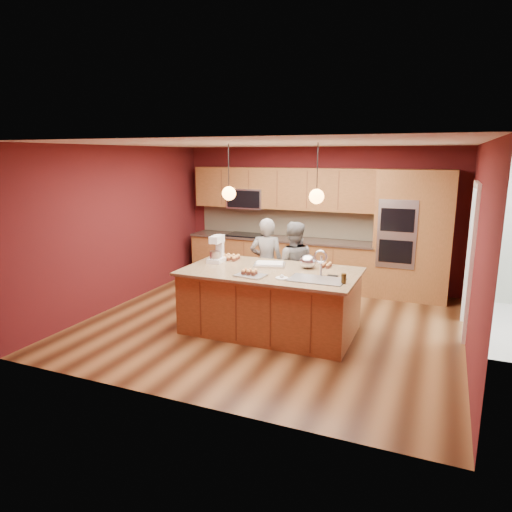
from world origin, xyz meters
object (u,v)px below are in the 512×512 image
at_px(island, 271,300).
at_px(person_right, 293,267).
at_px(stand_mixer, 217,251).
at_px(mixing_bowl, 308,262).
at_px(person_left, 267,264).

bearing_deg(island, person_right, 89.30).
xyz_separation_m(stand_mixer, mixing_bowl, (1.41, 0.16, -0.08)).
relative_size(person_left, mixing_bowl, 6.19).
relative_size(island, mixing_bowl, 10.08).
distance_m(island, mixing_bowl, 0.78).
bearing_deg(mixing_bowl, island, -143.94).
xyz_separation_m(person_left, stand_mixer, (-0.52, -0.79, 0.33)).
xyz_separation_m(person_right, mixing_bowl, (0.44, -0.63, 0.27)).
bearing_deg(stand_mixer, person_right, 36.92).
bearing_deg(island, mixing_bowl, 36.06).
relative_size(person_left, person_right, 1.02).
relative_size(stand_mixer, mixing_bowl, 1.66).
height_order(island, person_left, person_left).
distance_m(island, person_right, 1.00).
distance_m(person_right, stand_mixer, 1.30).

